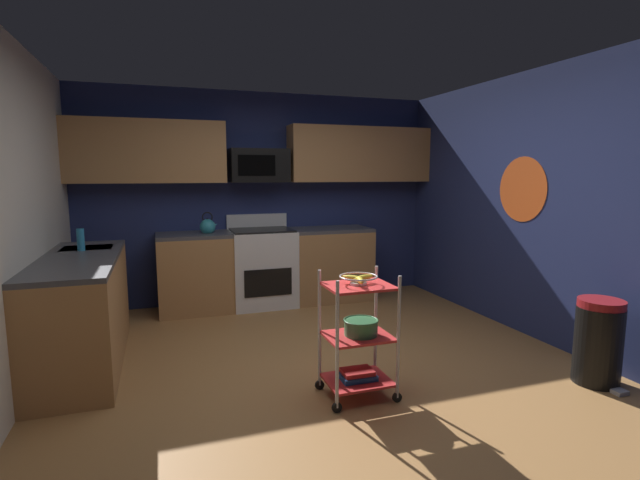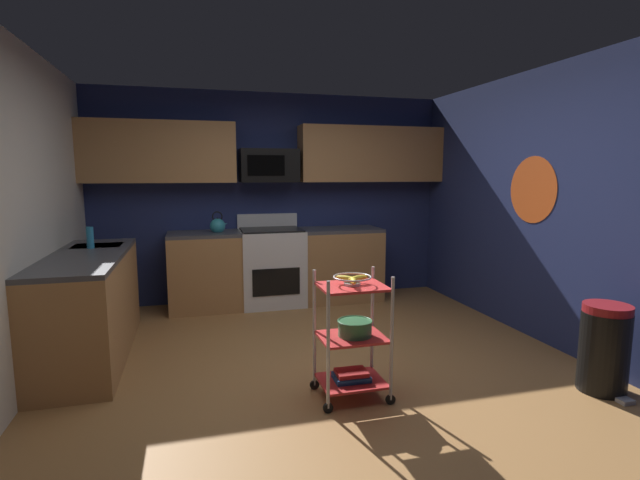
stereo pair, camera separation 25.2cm
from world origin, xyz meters
name	(u,v)px [view 2 (the right image)]	position (x,y,z in m)	size (l,w,h in m)	color
floor	(324,373)	(0.00, 0.00, -0.02)	(4.40, 4.80, 0.04)	#A87542
wall_back	(273,198)	(0.00, 2.43, 1.30)	(4.52, 0.06, 2.60)	navy
wall_left	(1,220)	(-2.23, 0.00, 1.30)	(0.06, 4.80, 2.60)	silver
wall_right	(560,208)	(2.23, 0.00, 1.30)	(0.06, 4.80, 2.60)	navy
wall_flower_decal	(533,190)	(2.20, 0.34, 1.45)	(0.65, 0.65, 0.00)	#E5591E
counter_run	(212,280)	(-0.82, 1.56, 0.46)	(3.50, 2.52, 0.92)	#B27F4C
oven_range	(272,266)	(-0.08, 2.10, 0.48)	(0.76, 0.65, 1.10)	white
upper_cabinets	(276,153)	(0.02, 2.23, 1.85)	(4.40, 0.33, 0.70)	#B27F4C
microwave	(269,166)	(-0.08, 2.21, 1.70)	(0.70, 0.39, 0.40)	black
rolling_cart	(352,337)	(0.06, -0.50, 0.45)	(0.53, 0.39, 0.91)	silver
fruit_bowl	(352,279)	(0.06, -0.50, 0.88)	(0.27, 0.27, 0.07)	silver
mixing_bowl_large	(355,327)	(0.09, -0.50, 0.52)	(0.25, 0.25, 0.11)	#387F4C
book_stack	(351,375)	(0.06, -0.50, 0.16)	(0.26, 0.19, 0.07)	#1E4C8C
kettle	(218,226)	(-0.72, 2.10, 1.00)	(0.21, 0.18, 0.26)	teal
dish_soap_bottle	(90,238)	(-1.92, 1.17, 1.02)	(0.06, 0.06, 0.20)	#2D8CBF
trash_can	(604,348)	(1.90, -0.89, 0.33)	(0.34, 0.42, 0.66)	black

